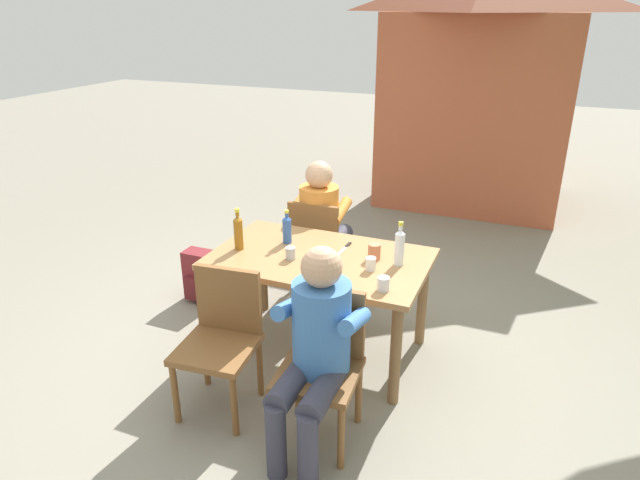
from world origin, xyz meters
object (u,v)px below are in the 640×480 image
chair_near_right (322,358)px  dining_table (320,269)px  cup_steel (290,253)px  cup_glass (383,284)px  table_knife (345,248)px  person_in_white_shirt (323,220)px  bottle_blue (287,229)px  cup_white (371,264)px  bottle_clear (400,247)px  chair_far_left (318,243)px  bottle_amber (238,232)px  brick_kiosk (480,81)px  chair_near_left (222,333)px  backpack_by_near_side (203,277)px  person_in_plaid_shirt (316,343)px  cup_terracotta (374,252)px

chair_near_right → dining_table: bearing=113.3°
cup_steel → cup_glass: bearing=-15.2°
table_knife → dining_table: bearing=-121.2°
person_in_white_shirt → bottle_blue: 0.75m
dining_table → person_in_white_shirt: bearing=111.0°
cup_white → bottle_clear: bearing=44.7°
chair_far_left → bottle_amber: size_ratio=2.93×
bottle_clear → chair_far_left: bearing=141.8°
chair_near_right → brick_kiosk: size_ratio=0.31×
bottle_blue → bottle_clear: bearing=-3.8°
person_in_white_shirt → brick_kiosk: size_ratio=0.42×
chair_near_right → chair_near_left: 0.66m
brick_kiosk → backpack_by_near_side: bearing=-114.8°
person_in_plaid_shirt → cup_terracotta: person_in_plaid_shirt is taller
person_in_white_shirt → chair_near_right: bearing=-67.9°
person_in_plaid_shirt → table_knife: bearing=101.7°
chair_far_left → table_knife: bearing=-52.0°
person_in_plaid_shirt → cup_white: 0.80m
person_in_white_shirt → cup_terracotta: 1.02m
cup_steel → bottle_blue: bearing=120.0°
chair_far_left → cup_steel: chair_far_left is taller
dining_table → bottle_blue: size_ratio=5.92×
cup_steel → brick_kiosk: (0.63, 4.02, 0.67)m
dining_table → cup_glass: bearing=-29.6°
chair_near_left → backpack_by_near_side: bearing=129.1°
chair_near_right → bottle_amber: bottle_amber is taller
bottle_amber → cup_glass: bearing=-10.6°
chair_far_left → person_in_white_shirt: size_ratio=0.74×
chair_near_right → cup_glass: 0.57m
dining_table → brick_kiosk: bearing=83.3°
chair_near_right → backpack_by_near_side: size_ratio=2.02×
dining_table → person_in_white_shirt: size_ratio=1.23×
person_in_plaid_shirt → brick_kiosk: (0.13, 4.76, 0.80)m
cup_steel → cup_white: 0.55m
bottle_amber → bottle_clear: 1.11m
dining_table → table_knife: 0.24m
cup_glass → cup_steel: 0.72m
bottle_clear → cup_terracotta: size_ratio=2.79×
bottle_clear → bottle_blue: 0.83m
cup_terracotta → cup_steel: size_ratio=1.27×
bottle_amber → bottle_clear: bearing=8.9°
person_in_white_shirt → bottle_amber: 1.00m
person_in_plaid_shirt → dining_table: bearing=111.0°
dining_table → cup_steel: size_ratio=17.15×
bottle_amber → table_knife: bottle_amber is taller
dining_table → cup_white: cup_white is taller
chair_far_left → cup_steel: 0.92m
chair_near_right → bottle_clear: (0.21, 0.82, 0.38)m
chair_near_right → bottle_blue: size_ratio=3.54×
chair_near_right → bottle_blue: 1.13m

